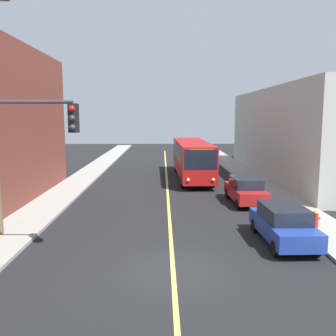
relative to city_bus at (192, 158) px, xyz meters
name	(u,v)px	position (x,y,z in m)	size (l,w,h in m)	color
ground_plane	(173,270)	(-2.20, -19.31, -1.82)	(120.00, 120.00, 0.00)	black
sidewalk_left	(51,203)	(-9.45, -9.31, -1.74)	(2.50, 90.00, 0.15)	gray
sidewalk_right	(285,202)	(5.05, -9.31, -1.74)	(2.50, 90.00, 0.15)	gray
lane_stripe_center	(167,188)	(-2.20, -4.31, -1.81)	(0.16, 60.00, 0.01)	#D8CC4C
building_right_warehouse	(328,133)	(12.29, 1.15, 2.06)	(12.00, 24.79, 7.75)	#B2B2A8
city_bus	(192,158)	(0.00, 0.00, 0.00)	(2.83, 12.20, 3.20)	maroon
parked_car_blue	(283,224)	(2.57, -16.56, -0.98)	(1.88, 4.43, 1.62)	navy
parked_car_red	(246,190)	(2.59, -9.30, -0.98)	(1.94, 4.45, 1.62)	maroon
traffic_signal_left_corner	(18,147)	(-7.61, -18.69, 2.49)	(3.75, 0.48, 6.00)	#2D2D33
fire_hydrant	(316,219)	(4.65, -14.89, -1.23)	(0.44, 0.26, 0.84)	red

